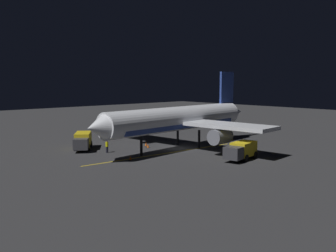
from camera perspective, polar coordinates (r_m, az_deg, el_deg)
The scene contains 9 objects.
ground_plane at distance 56.12m, azimuth 1.51°, elevation -3.49°, with size 180.00×180.00×0.20m, color #2D2D2F.
apron_guide_stripe at distance 52.26m, azimuth -0.42°, elevation -4.14°, with size 0.24×25.30×0.01m, color gold.
airliner at distance 55.94m, azimuth 1.91°, elevation 0.98°, with size 28.91×33.32×11.43m.
baggage_truck at distance 56.36m, azimuth -12.71°, elevation -2.22°, with size 6.05×5.19×2.41m.
catering_truck at distance 48.76m, azimuth 10.96°, elevation -3.69°, with size 3.06×5.76×2.23m.
ground_crew_worker at distance 53.33m, azimuth -9.17°, elevation -3.04°, with size 0.40×0.40×1.74m.
traffic_cone_near_left at distance 58.11m, azimuth -3.34°, elevation -2.79°, with size 0.50×0.50×0.55m.
traffic_cone_near_right at distance 48.16m, azimuth -5.68°, elevation -4.83°, with size 0.50×0.50×0.55m.
traffic_cone_under_wing at distance 56.62m, azimuth -3.03°, elevation -3.04°, with size 0.50×0.50×0.55m.
Camera 1 is at (-39.64, 38.42, 10.00)m, focal length 40.52 mm.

